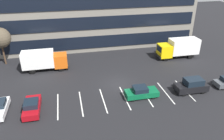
% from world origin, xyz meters
% --- Properties ---
extents(ground_plane, '(120.00, 120.00, 0.00)m').
position_xyz_m(ground_plane, '(0.00, 0.00, 0.00)').
color(ground_plane, black).
extents(lot_markings, '(16.94, 5.40, 0.01)m').
position_xyz_m(lot_markings, '(0.00, -3.65, 0.00)').
color(lot_markings, silver).
rests_on(lot_markings, ground_plane).
extents(box_truck_yellow, '(7.36, 2.44, 3.41)m').
position_xyz_m(box_truck_yellow, '(12.76, 6.94, 1.92)').
color(box_truck_yellow, yellow).
rests_on(box_truck_yellow, ground_plane).
extents(box_truck_orange, '(6.97, 2.31, 3.23)m').
position_xyz_m(box_truck_orange, '(-10.33, 6.74, 1.82)').
color(box_truck_orange, '#D85914').
rests_on(box_truck_orange, ground_plane).
extents(sedan_maroon, '(1.77, 4.23, 1.51)m').
position_xyz_m(sedan_maroon, '(-11.23, -4.13, 0.72)').
color(sedan_maroon, maroon).
rests_on(sedan_maroon, ground_plane).
extents(sedan_forest, '(4.20, 1.76, 1.51)m').
position_xyz_m(sedan_forest, '(2.06, -3.91, 0.71)').
color(sedan_forest, '#0C5933').
rests_on(sedan_forest, ground_plane).
extents(suv_black, '(4.29, 1.82, 1.94)m').
position_xyz_m(suv_black, '(9.00, -4.13, 0.94)').
color(suv_black, black).
rests_on(suv_black, ground_plane).
extents(bare_tree, '(3.34, 3.34, 6.26)m').
position_xyz_m(bare_tree, '(-17.00, 10.61, 4.57)').
color(bare_tree, '#473323').
rests_on(bare_tree, ground_plane).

